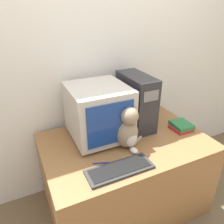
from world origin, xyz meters
TOP-DOWN VIEW (x-y plane):
  - wall_back at (0.00, 0.93)m, footprint 7.00×0.05m
  - desk at (0.00, 0.43)m, footprint 1.33×0.87m
  - crt_monitor at (-0.17, 0.59)m, footprint 0.45×0.48m
  - computer_tower at (0.20, 0.62)m, footprint 0.19×0.43m
  - keyboard at (-0.21, 0.14)m, footprint 0.46×0.17m
  - cat at (-0.03, 0.35)m, footprint 0.26×0.23m
  - book_stack at (0.53, 0.38)m, footprint 0.17×0.19m
  - pen at (-0.28, 0.25)m, footprint 0.15×0.06m

SIDE VIEW (x-z plane):
  - desk at x=0.00m, z-range 0.00..0.70m
  - pen at x=-0.28m, z-range 0.70..0.71m
  - keyboard at x=-0.21m, z-range 0.70..0.72m
  - book_stack at x=0.53m, z-range 0.70..0.76m
  - cat at x=-0.03m, z-range 0.68..1.03m
  - crt_monitor at x=-0.17m, z-range 0.71..1.15m
  - computer_tower at x=0.20m, z-range 0.70..1.17m
  - wall_back at x=0.00m, z-range 0.00..2.50m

